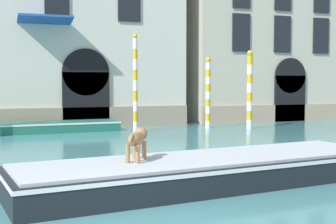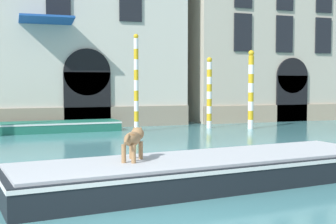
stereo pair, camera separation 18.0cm
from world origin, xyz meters
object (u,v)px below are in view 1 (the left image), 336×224
object	(u,v)px
boat_moored_near_palazzo	(46,127)
mooring_pole_0	(135,83)
boat_foreground	(210,170)
dog_on_deck	(137,139)
mooring_pole_1	(208,92)
mooring_pole_2	(250,89)

from	to	relation	value
boat_moored_near_palazzo	mooring_pole_0	distance (m)	4.65
boat_moored_near_palazzo	mooring_pole_0	xyz separation A→B (m)	(3.98, -1.25, 2.05)
boat_foreground	boat_moored_near_palazzo	world-z (taller)	boat_foreground
boat_foreground	dog_on_deck	xyz separation A→B (m)	(-1.70, 0.06, 0.77)
dog_on_deck	mooring_pole_1	size ratio (longest dim) A/B	0.26
boat_foreground	mooring_pole_1	world-z (taller)	mooring_pole_1
dog_on_deck	boat_foreground	bearing A→B (deg)	-60.26
mooring_pole_1	mooring_pole_0	bearing A→B (deg)	-173.19
mooring_pole_1	boat_moored_near_palazzo	bearing A→B (deg)	174.43
boat_foreground	boat_moored_near_palazzo	size ratio (longest dim) A/B	1.35
dog_on_deck	mooring_pole_2	world-z (taller)	mooring_pole_2
boat_foreground	mooring_pole_0	xyz separation A→B (m)	(1.52, 11.49, 1.96)
boat_moored_near_palazzo	mooring_pole_1	size ratio (longest dim) A/B	1.91
boat_foreground	boat_moored_near_palazzo	distance (m)	12.97
boat_moored_near_palazzo	boat_foreground	bearing A→B (deg)	-81.21
dog_on_deck	mooring_pole_2	xyz separation A→B (m)	(8.96, 10.85, 0.87)
boat_foreground	mooring_pole_1	size ratio (longest dim) A/B	2.57
mooring_pole_1	mooring_pole_2	distance (m)	2.08
mooring_pole_0	mooring_pole_1	xyz separation A→B (m)	(3.95, 0.47, -0.49)
boat_foreground	mooring_pole_1	bearing A→B (deg)	58.63
boat_foreground	dog_on_deck	bearing A→B (deg)	171.34
mooring_pole_0	boat_moored_near_palazzo	bearing A→B (deg)	162.62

